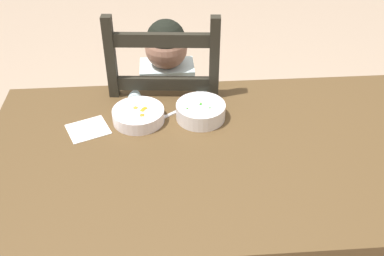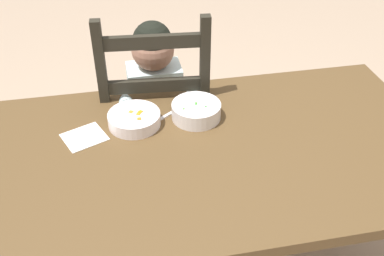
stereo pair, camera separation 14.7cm
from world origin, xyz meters
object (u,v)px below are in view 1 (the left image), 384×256
dining_table (214,171)px  dining_chair (168,126)px  child_figure (168,97)px  bowl_of_peas (201,111)px  bowl_of_carrots (138,115)px  spoon (160,119)px

dining_table → dining_chair: (-0.15, 0.48, -0.15)m
dining_table → child_figure: (-0.14, 0.47, 0.00)m
dining_table → bowl_of_peas: size_ratio=8.68×
dining_chair → bowl_of_carrots: dining_chair is taller
child_figure → spoon: 0.31m
dining_table → child_figure: bearing=106.6°
dining_chair → spoon: 0.39m
dining_chair → dining_table: bearing=-73.0°
bowl_of_peas → bowl_of_carrots: size_ratio=0.96×
child_figure → bowl_of_carrots: size_ratio=5.33×
dining_table → bowl_of_carrots: bearing=144.3°
child_figure → dining_table: bearing=-73.4°
dining_chair → bowl_of_peas: (0.12, -0.29, 0.28)m
bowl_of_carrots → dining_table: bearing=-35.7°
spoon → bowl_of_carrots: bearing=178.7°
spoon → bowl_of_peas: bearing=0.6°
dining_chair → bowl_of_peas: 0.42m
dining_table → spoon: spoon is taller
bowl_of_peas → spoon: bowl_of_peas is taller
dining_table → spoon: bearing=134.7°
dining_chair → child_figure: dining_chair is taller
bowl_of_peas → spoon: bearing=-179.4°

